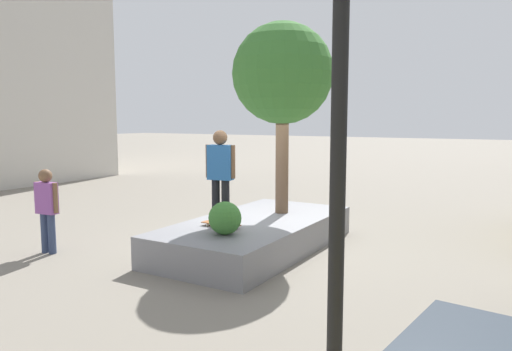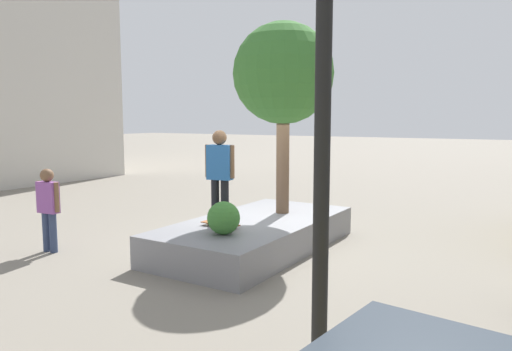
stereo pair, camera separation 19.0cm
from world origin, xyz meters
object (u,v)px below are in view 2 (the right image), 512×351
object	(u,v)px
plaza_tree	(283,75)
skateboarder	(220,170)
planter_ledge	(256,234)
traffic_light_corner	(325,49)
skateboard	(220,224)
pedestrian_crossing	(48,204)

from	to	relation	value
plaza_tree	skateboarder	world-z (taller)	plaza_tree
planter_ledge	traffic_light_corner	bearing A→B (deg)	36.33
traffic_light_corner	skateboarder	bearing A→B (deg)	-136.08
planter_ledge	skateboard	xyz separation A→B (m)	(0.91, -0.23, 0.36)
planter_ledge	traffic_light_corner	xyz separation A→B (m)	(4.87, 3.58, 2.81)
pedestrian_crossing	skateboard	bearing A→B (deg)	114.65
skateboarder	traffic_light_corner	xyz separation A→B (m)	(3.95, 3.81, 1.43)
plaza_tree	skateboard	distance (m)	3.44
skateboarder	pedestrian_crossing	bearing A→B (deg)	-65.35
skateboard	skateboarder	xyz separation A→B (m)	(0.00, 0.00, 1.02)
skateboard	skateboarder	distance (m)	1.02
planter_ledge	plaza_tree	world-z (taller)	plaza_tree
plaza_tree	skateboarder	xyz separation A→B (m)	(1.84, -0.33, -1.86)
planter_ledge	traffic_light_corner	size ratio (longest dim) A/B	1.02
plaza_tree	traffic_light_corner	xyz separation A→B (m)	(5.80, 3.48, -0.43)
plaza_tree	pedestrian_crossing	xyz separation A→B (m)	(3.27, -3.45, -2.58)
planter_ledge	traffic_light_corner	distance (m)	6.66
planter_ledge	skateboard	distance (m)	1.01
plaza_tree	pedestrian_crossing	distance (m)	5.41
traffic_light_corner	planter_ledge	bearing A→B (deg)	-143.67
traffic_light_corner	pedestrian_crossing	distance (m)	7.68
pedestrian_crossing	traffic_light_corner	bearing A→B (deg)	69.97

